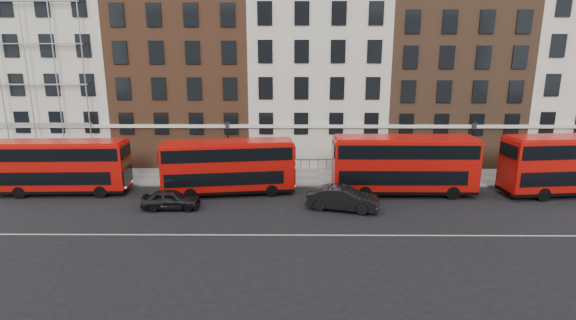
{
  "coord_description": "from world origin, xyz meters",
  "views": [
    {
      "loc": [
        -2.52,
        -27.61,
        11.27
      ],
      "look_at": [
        -2.74,
        5.0,
        3.0
      ],
      "focal_mm": 28.0,
      "sensor_mm": 36.0,
      "label": 1
    }
  ],
  "objects_px": {
    "bus_d": "(575,164)",
    "car_rear": "(171,199)",
    "bus_a": "(61,166)",
    "bus_c": "(403,164)",
    "car_front": "(343,198)",
    "bus_b": "(228,166)"
  },
  "relations": [
    {
      "from": "bus_a",
      "to": "bus_b",
      "type": "xyz_separation_m",
      "value": [
        13.0,
        -0.0,
        0.01
      ]
    },
    {
      "from": "bus_b",
      "to": "bus_d",
      "type": "relative_size",
      "value": 0.91
    },
    {
      "from": "bus_b",
      "to": "bus_c",
      "type": "relative_size",
      "value": 0.95
    },
    {
      "from": "bus_d",
      "to": "bus_b",
      "type": "bearing_deg",
      "value": 173.76
    },
    {
      "from": "car_front",
      "to": "bus_c",
      "type": "bearing_deg",
      "value": -41.69
    },
    {
      "from": "bus_b",
      "to": "car_front",
      "type": "bearing_deg",
      "value": -29.42
    },
    {
      "from": "bus_a",
      "to": "car_rear",
      "type": "xyz_separation_m",
      "value": [
        9.34,
        -3.32,
        -1.58
      ]
    },
    {
      "from": "bus_a",
      "to": "bus_c",
      "type": "bearing_deg",
      "value": -1.89
    },
    {
      "from": "bus_b",
      "to": "car_front",
      "type": "xyz_separation_m",
      "value": [
        8.57,
        -3.38,
        -1.45
      ]
    },
    {
      "from": "bus_a",
      "to": "bus_d",
      "type": "bearing_deg",
      "value": -1.9
    },
    {
      "from": "bus_c",
      "to": "bus_d",
      "type": "distance_m",
      "value": 13.19
    },
    {
      "from": "bus_a",
      "to": "bus_c",
      "type": "relative_size",
      "value": 0.93
    },
    {
      "from": "bus_b",
      "to": "bus_d",
      "type": "bearing_deg",
      "value": -7.92
    },
    {
      "from": "bus_a",
      "to": "bus_d",
      "type": "height_order",
      "value": "bus_d"
    },
    {
      "from": "bus_b",
      "to": "car_front",
      "type": "distance_m",
      "value": 9.32
    },
    {
      "from": "car_front",
      "to": "bus_d",
      "type": "bearing_deg",
      "value": -65.18
    },
    {
      "from": "bus_a",
      "to": "bus_c",
      "type": "xyz_separation_m",
      "value": [
        26.57,
        0.0,
        0.19
      ]
    },
    {
      "from": "bus_d",
      "to": "car_front",
      "type": "bearing_deg",
      "value": -175.73
    },
    {
      "from": "bus_a",
      "to": "bus_d",
      "type": "xyz_separation_m",
      "value": [
        39.77,
        -0.0,
        0.24
      ]
    },
    {
      "from": "bus_d",
      "to": "car_rear",
      "type": "distance_m",
      "value": 30.66
    },
    {
      "from": "bus_d",
      "to": "car_rear",
      "type": "bearing_deg",
      "value": 179.99
    },
    {
      "from": "bus_b",
      "to": "car_rear",
      "type": "distance_m",
      "value": 5.18
    }
  ]
}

